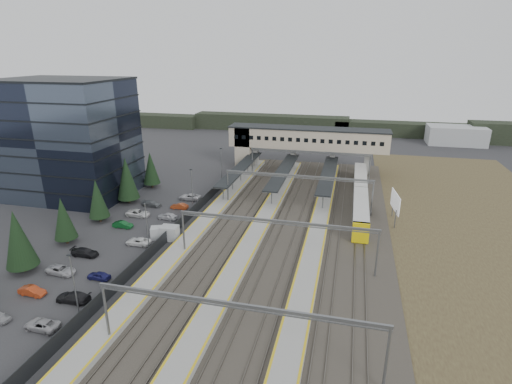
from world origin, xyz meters
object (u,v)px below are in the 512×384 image
(office_building, at_px, (68,139))
(train, at_px, (360,195))
(billboard, at_px, (395,203))
(relay_cabin_near, at_px, (170,233))
(footbridge, at_px, (297,140))
(relay_cabin_far, at_px, (158,233))

(office_building, bearing_deg, train, 7.71)
(office_building, relative_size, billboard, 3.76)
(office_building, height_order, train, office_building)
(train, relative_size, billboard, 5.80)
(train, bearing_deg, billboard, -52.95)
(relay_cabin_near, bearing_deg, billboard, 23.82)
(relay_cabin_near, distance_m, footbridge, 48.37)
(office_building, distance_m, relay_cabin_near, 35.25)
(relay_cabin_near, bearing_deg, relay_cabin_far, -174.78)
(office_building, bearing_deg, billboard, 0.26)
(relay_cabin_near, height_order, footbridge, footbridge)
(relay_cabin_near, bearing_deg, office_building, 151.93)
(billboard, bearing_deg, footbridge, 126.79)
(relay_cabin_far, xyz_separation_m, train, (32.52, 24.07, 0.93))
(office_building, bearing_deg, footbridge, 34.47)
(relay_cabin_far, height_order, train, train)
(relay_cabin_near, bearing_deg, footbridge, 72.80)
(relay_cabin_near, xyz_separation_m, footbridge, (14.16, 45.76, 6.77))
(relay_cabin_near, distance_m, billboard, 39.84)
(footbridge, relative_size, billboard, 6.25)
(office_building, xyz_separation_m, train, (60.00, 8.13, -10.26))
(office_building, distance_m, train, 61.41)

